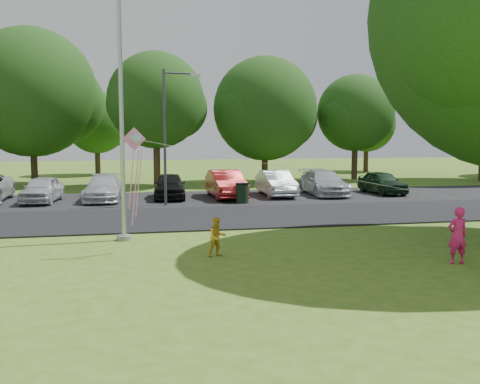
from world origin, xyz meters
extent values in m
plane|color=#476E1D|center=(0.00, 0.00, 0.00)|extent=(120.00, 120.00, 0.00)
cube|color=black|center=(0.00, 9.00, 0.03)|extent=(60.00, 6.00, 0.06)
cube|color=black|center=(0.00, 15.50, 0.03)|extent=(42.00, 7.00, 0.06)
cylinder|color=#B7BABF|center=(-3.50, 5.00, 5.00)|extent=(0.14, 0.14, 10.00)
cylinder|color=gray|center=(-3.50, 5.00, 0.08)|extent=(0.50, 0.50, 0.16)
cylinder|color=#3F3F44|center=(-1.67, 12.87, 3.21)|extent=(0.13, 0.13, 6.42)
cylinder|color=#3F3F44|center=(-0.92, 12.98, 6.26)|extent=(1.50, 0.31, 0.09)
cube|color=silver|center=(-0.18, 13.10, 6.19)|extent=(0.51, 0.30, 0.15)
cylinder|color=black|center=(2.08, 13.00, 0.50)|extent=(0.62, 0.62, 0.99)
cylinder|color=black|center=(2.08, 13.00, 1.02)|extent=(0.66, 0.66, 0.06)
cylinder|color=#332316|center=(-9.60, 25.24, 1.60)|extent=(0.44, 0.44, 3.19)
sphere|color=#16390F|center=(-9.60, 25.24, 6.17)|extent=(8.50, 8.50, 8.50)
sphere|color=#16390F|center=(-7.68, 26.09, 5.53)|extent=(5.53, 5.53, 5.53)
sphere|color=#16390F|center=(-11.30, 24.17, 5.74)|extent=(5.10, 5.10, 5.10)
cylinder|color=#332316|center=(-1.58, 22.90, 1.71)|extent=(0.44, 0.44, 3.43)
sphere|color=#16390F|center=(-1.58, 22.90, 5.62)|extent=(6.27, 6.27, 6.27)
sphere|color=#16390F|center=(-0.17, 23.53, 5.15)|extent=(4.07, 4.07, 4.07)
sphere|color=#16390F|center=(-2.84, 22.12, 5.31)|extent=(3.76, 3.76, 3.76)
cylinder|color=#332316|center=(6.03, 24.17, 1.33)|extent=(0.44, 0.44, 2.66)
sphere|color=#16390F|center=(6.03, 24.17, 5.20)|extent=(7.27, 7.27, 7.27)
sphere|color=#16390F|center=(7.66, 24.89, 4.66)|extent=(4.72, 4.72, 4.72)
sphere|color=#16390F|center=(4.57, 23.26, 4.84)|extent=(4.36, 4.36, 4.36)
cylinder|color=#332316|center=(13.12, 24.89, 1.51)|extent=(0.44, 0.44, 3.02)
sphere|color=#16390F|center=(13.12, 24.89, 5.00)|extent=(5.67, 5.67, 5.67)
sphere|color=#16390F|center=(14.39, 25.46, 4.58)|extent=(3.68, 3.68, 3.68)
sphere|color=#16390F|center=(11.98, 24.18, 4.72)|extent=(3.40, 3.40, 3.40)
sphere|color=#16390F|center=(20.17, 21.15, 6.06)|extent=(5.26, 5.26, 5.26)
cylinder|color=#332316|center=(-6.00, 34.00, 1.30)|extent=(0.44, 0.44, 2.60)
sphere|color=#16390F|center=(-6.00, 34.00, 4.42)|extent=(5.20, 5.20, 5.20)
sphere|color=#16390F|center=(-4.83, 34.52, 4.03)|extent=(3.38, 3.38, 3.38)
sphere|color=#16390F|center=(-7.04, 33.35, 4.16)|extent=(3.12, 3.12, 3.12)
cylinder|color=#332316|center=(18.00, 33.50, 1.30)|extent=(0.44, 0.44, 2.60)
sphere|color=#16390F|center=(18.00, 33.50, 4.42)|extent=(5.20, 5.20, 5.20)
sphere|color=#16390F|center=(19.17, 34.02, 4.03)|extent=(3.38, 3.38, 3.38)
sphere|color=#16390F|center=(16.96, 32.85, 4.16)|extent=(3.12, 3.12, 3.12)
imported|color=silver|center=(-7.59, 15.26, 0.71)|extent=(1.91, 3.96, 1.30)
imported|color=silver|center=(-4.63, 15.39, 0.70)|extent=(2.00, 4.48, 1.28)
imported|color=black|center=(-1.29, 15.60, 0.74)|extent=(1.87, 4.07, 1.35)
imported|color=maroon|center=(1.67, 15.25, 0.80)|extent=(1.67, 4.51, 1.47)
imported|color=#B2B7BF|center=(4.51, 15.63, 0.75)|extent=(1.55, 4.23, 1.39)
imported|color=#B2B7BF|center=(7.26, 15.61, 0.74)|extent=(2.11, 4.79, 1.37)
imported|color=black|center=(10.73, 15.54, 0.70)|extent=(1.72, 3.85, 1.28)
imported|color=#E61E6B|center=(5.18, -0.01, 0.76)|extent=(0.56, 0.38, 1.52)
imported|color=gold|center=(-0.91, 2.10, 0.55)|extent=(0.62, 0.54, 1.11)
cube|color=pink|center=(-3.13, 2.92, 3.29)|extent=(0.65, 0.14, 0.65)
cube|color=#8CC6E5|center=(-3.08, 2.89, 3.31)|extent=(0.31, 0.08, 0.31)
cylinder|color=white|center=(1.02, 1.45, 2.51)|extent=(8.31, 2.93, 1.58)
cylinder|color=pink|center=(-3.23, 2.92, 2.16)|extent=(0.21, 0.27, 1.74)
cylinder|color=pink|center=(-3.03, 2.97, 2.03)|extent=(0.24, 0.45, 1.98)
cylinder|color=pink|center=(-3.13, 2.84, 1.89)|extent=(0.26, 0.66, 2.21)
camera|label=1|loc=(-3.23, -12.47, 3.42)|focal=40.00mm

